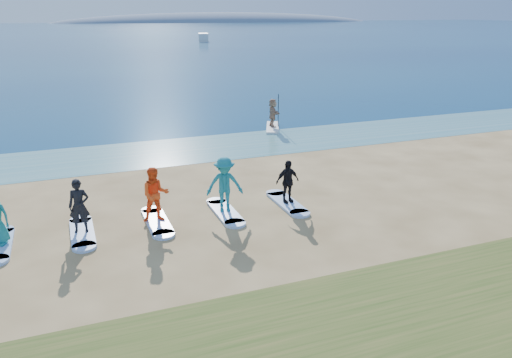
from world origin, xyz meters
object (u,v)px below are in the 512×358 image
object	(u,v)px
paddleboard	(273,127)
paddleboarder	(273,113)
student_4	(287,181)
surfboard_4	(287,203)
student_1	(79,206)
student_2	(155,195)
surfboard_3	(225,212)
student_3	(225,185)
boat_offshore_b	(203,41)
surfboard_1	(82,233)
surfboard_2	(157,222)

from	to	relation	value
paddleboard	paddleboarder	bearing A→B (deg)	0.00
paddleboarder	student_4	bearing A→B (deg)	167.75
surfboard_4	paddleboard	bearing A→B (deg)	69.35
student_1	surfboard_4	bearing A→B (deg)	10.74
student_1	surfboard_4	size ratio (longest dim) A/B	0.77
student_2	surfboard_4	distance (m)	4.74
surfboard_3	student_3	xyz separation A→B (m)	(0.00, 0.00, 0.99)
boat_offshore_b	student_1	size ratio (longest dim) A/B	3.21
student_2	boat_offshore_b	bearing A→B (deg)	78.59
student_3	student_4	xyz separation A→B (m)	(2.32, 0.00, -0.18)
student_3	student_1	bearing A→B (deg)	-167.77
student_1	student_3	size ratio (longest dim) A/B	0.89
surfboard_1	student_3	size ratio (longest dim) A/B	1.16
student_2	surfboard_4	xyz separation A→B (m)	(4.65, 0.00, -0.95)
paddleboarder	student_1	distance (m)	15.99
paddleboarder	boat_offshore_b	bearing A→B (deg)	-4.57
paddleboard	student_1	world-z (taller)	student_1
student_2	student_3	size ratio (longest dim) A/B	0.95
boat_offshore_b	surfboard_4	bearing A→B (deg)	-89.74
paddleboarder	student_4	distance (m)	12.14
boat_offshore_b	surfboard_4	world-z (taller)	boat_offshore_b
student_1	student_2	world-z (taller)	student_2
surfboard_4	boat_offshore_b	bearing A→B (deg)	76.11
student_2	student_3	world-z (taller)	student_3
surfboard_4	student_2	bearing A→B (deg)	180.00
paddleboard	surfboard_2	bearing A→B (deg)	-104.65
surfboard_2	paddleboard	bearing A→B (deg)	51.83
paddleboard	student_1	bearing A→B (deg)	-111.22
paddleboarder	boat_offshore_b	xyz separation A→B (m)	(20.00, 86.85, -0.93)
surfboard_1	surfboard_3	world-z (taller)	same
boat_offshore_b	student_3	size ratio (longest dim) A/B	2.86
paddleboard	surfboard_4	size ratio (longest dim) A/B	1.36
paddleboard	student_4	bearing A→B (deg)	-87.13
paddleboarder	boat_offshore_b	distance (m)	89.12
paddleboard	surfboard_3	distance (m)	13.14
student_3	surfboard_4	world-z (taller)	student_3
surfboard_1	surfboard_4	size ratio (longest dim) A/B	1.00
paddleboard	surfboard_4	xyz separation A→B (m)	(-4.28, -11.36, -0.01)
surfboard_3	boat_offshore_b	bearing A→B (deg)	74.84
paddleboard	student_3	bearing A→B (deg)	-96.66
paddleboard	surfboard_3	bearing A→B (deg)	-96.66
paddleboard	boat_offshore_b	bearing A→B (deg)	100.55
student_1	surfboard_2	distance (m)	2.49
student_3	paddleboard	bearing A→B (deg)	72.05
paddleboarder	surfboard_2	bearing A→B (deg)	150.22
surfboard_3	surfboard_1	bearing A→B (deg)	180.00
surfboard_1	student_1	distance (m)	0.89
student_4	boat_offshore_b	bearing A→B (deg)	69.95
student_2	surfboard_1	bearing A→B (deg)	-175.00
surfboard_2	student_4	xyz separation A→B (m)	(4.65, 0.00, 0.82)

